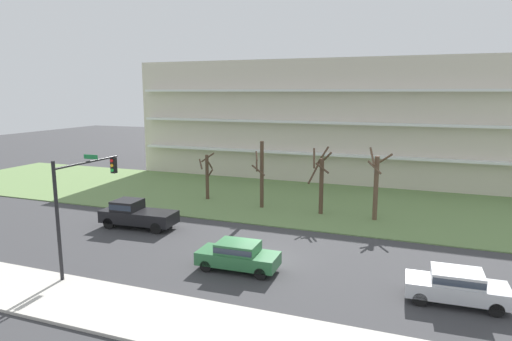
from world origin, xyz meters
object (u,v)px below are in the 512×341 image
at_px(tree_center, 321,180).
at_px(tree_right, 376,184).
at_px(sedan_silver_near_left, 456,285).
at_px(sedan_green_center_left, 238,255).
at_px(tree_far_left, 207,175).
at_px(traffic_signal_mast, 80,194).
at_px(pickup_black_center_right, 136,214).
at_px(tree_left, 261,174).

height_order(tree_center, tree_right, tree_right).
relative_size(sedan_silver_near_left, sedan_green_center_left, 1.00).
distance_m(tree_far_left, sedan_silver_near_left, 23.91).
relative_size(tree_center, traffic_signal_mast, 0.86).
relative_size(sedan_silver_near_left, pickup_black_center_right, 0.81).
xyz_separation_m(tree_center, sedan_silver_near_left, (9.07, -12.46, -1.87)).
xyz_separation_m(tree_right, sedan_silver_near_left, (4.86, -12.23, -1.90)).
height_order(tree_right, sedan_silver_near_left, tree_right).
distance_m(sedan_green_center_left, pickup_black_center_right, 10.77).
distance_m(tree_far_left, traffic_signal_mast, 16.81).
distance_m(pickup_black_center_right, traffic_signal_mast, 8.40).
bearing_deg(sedan_silver_near_left, tree_left, 136.19).
bearing_deg(sedan_silver_near_left, tree_right, 109.69).
bearing_deg(tree_center, tree_far_left, 173.43).
height_order(tree_center, traffic_signal_mast, traffic_signal_mast).
xyz_separation_m(tree_left, tree_center, (4.96, -0.10, -0.16)).
bearing_deg(sedan_green_center_left, tree_center, 80.60).
height_order(pickup_black_center_right, traffic_signal_mast, traffic_signal_mast).
distance_m(sedan_silver_near_left, traffic_signal_mast, 19.05).
height_order(tree_far_left, sedan_green_center_left, tree_far_left).
relative_size(sedan_green_center_left, traffic_signal_mast, 0.71).
bearing_deg(pickup_black_center_right, sedan_silver_near_left, 164.61).
distance_m(sedan_silver_near_left, sedan_green_center_left, 10.78).
height_order(tree_left, traffic_signal_mast, traffic_signal_mast).
bearing_deg(tree_right, pickup_black_center_right, -153.75).
xyz_separation_m(tree_right, traffic_signal_mast, (-13.65, -15.22, 1.47)).
bearing_deg(sedan_green_center_left, tree_left, 102.92).
bearing_deg(traffic_signal_mast, sedan_green_center_left, 21.16).
relative_size(tree_far_left, tree_left, 0.75).
xyz_separation_m(tree_far_left, tree_right, (14.71, -1.44, 0.52)).
relative_size(tree_center, pickup_black_center_right, 0.98).
distance_m(tree_right, traffic_signal_mast, 20.50).
relative_size(tree_right, pickup_black_center_right, 1.00).
bearing_deg(sedan_silver_near_left, tree_center, 124.08).
bearing_deg(tree_center, tree_right, -3.11).
distance_m(tree_far_left, pickup_black_center_right, 9.32).
distance_m(tree_left, sedan_green_center_left, 13.14).
relative_size(tree_left, tree_center, 1.04).
bearing_deg(tree_center, pickup_black_center_right, -145.25).
relative_size(tree_left, tree_right, 1.02).
bearing_deg(tree_right, tree_center, 176.89).
bearing_deg(tree_center, traffic_signal_mast, -121.41).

